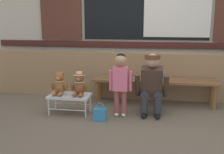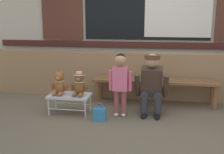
{
  "view_description": "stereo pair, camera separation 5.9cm",
  "coord_description": "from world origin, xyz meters",
  "px_view_note": "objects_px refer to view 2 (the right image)",
  "views": [
    {
      "loc": [
        0.22,
        -3.54,
        1.46
      ],
      "look_at": [
        -0.45,
        0.62,
        0.55
      ],
      "focal_mm": 43.78,
      "sensor_mm": 36.0,
      "label": 1
    },
    {
      "loc": [
        0.28,
        -3.53,
        1.46
      ],
      "look_at": [
        -0.45,
        0.62,
        0.55
      ],
      "focal_mm": 43.78,
      "sensor_mm": 36.0,
      "label": 2
    }
  ],
  "objects_px": {
    "teddy_bear_with_hat": "(79,84)",
    "adult_crouching": "(152,84)",
    "child_standing": "(120,78)",
    "teddy_bear_plain": "(59,84)",
    "handbag_on_ground": "(100,114)",
    "wooden_bench_long": "(155,83)",
    "small_display_bench": "(70,97)"
  },
  "relations": [
    {
      "from": "teddy_bear_plain",
      "to": "adult_crouching",
      "type": "xyz_separation_m",
      "value": [
        1.42,
        0.16,
        0.02
      ]
    },
    {
      "from": "small_display_bench",
      "to": "adult_crouching",
      "type": "bearing_deg",
      "value": 7.46
    },
    {
      "from": "teddy_bear_with_hat",
      "to": "child_standing",
      "type": "distance_m",
      "value": 0.64
    },
    {
      "from": "child_standing",
      "to": "adult_crouching",
      "type": "distance_m",
      "value": 0.5
    },
    {
      "from": "wooden_bench_long",
      "to": "teddy_bear_plain",
      "type": "bearing_deg",
      "value": -154.81
    },
    {
      "from": "handbag_on_ground",
      "to": "wooden_bench_long",
      "type": "bearing_deg",
      "value": 49.91
    },
    {
      "from": "small_display_bench",
      "to": "teddy_bear_with_hat",
      "type": "xyz_separation_m",
      "value": [
        0.16,
        0.0,
        0.21
      ]
    },
    {
      "from": "child_standing",
      "to": "handbag_on_ground",
      "type": "xyz_separation_m",
      "value": [
        -0.27,
        -0.25,
        -0.5
      ]
    },
    {
      "from": "teddy_bear_with_hat",
      "to": "wooden_bench_long",
      "type": "bearing_deg",
      "value": 31.08
    },
    {
      "from": "teddy_bear_with_hat",
      "to": "child_standing",
      "type": "bearing_deg",
      "value": 1.65
    },
    {
      "from": "small_display_bench",
      "to": "adult_crouching",
      "type": "xyz_separation_m",
      "value": [
        1.26,
        0.17,
        0.21
      ]
    },
    {
      "from": "teddy_bear_plain",
      "to": "handbag_on_ground",
      "type": "distance_m",
      "value": 0.81
    },
    {
      "from": "adult_crouching",
      "to": "wooden_bench_long",
      "type": "bearing_deg",
      "value": 86.53
    },
    {
      "from": "teddy_bear_with_hat",
      "to": "adult_crouching",
      "type": "relative_size",
      "value": 0.38
    },
    {
      "from": "wooden_bench_long",
      "to": "teddy_bear_with_hat",
      "type": "relative_size",
      "value": 5.78
    },
    {
      "from": "adult_crouching",
      "to": "handbag_on_ground",
      "type": "relative_size",
      "value": 3.49
    },
    {
      "from": "wooden_bench_long",
      "to": "teddy_bear_plain",
      "type": "height_order",
      "value": "teddy_bear_plain"
    },
    {
      "from": "wooden_bench_long",
      "to": "teddy_bear_with_hat",
      "type": "bearing_deg",
      "value": -148.92
    },
    {
      "from": "teddy_bear_with_hat",
      "to": "handbag_on_ground",
      "type": "height_order",
      "value": "teddy_bear_with_hat"
    },
    {
      "from": "teddy_bear_with_hat",
      "to": "adult_crouching",
      "type": "xyz_separation_m",
      "value": [
        1.1,
        0.16,
        0.01
      ]
    },
    {
      "from": "adult_crouching",
      "to": "child_standing",
      "type": "bearing_deg",
      "value": -162.84
    },
    {
      "from": "adult_crouching",
      "to": "handbag_on_ground",
      "type": "height_order",
      "value": "adult_crouching"
    },
    {
      "from": "wooden_bench_long",
      "to": "small_display_bench",
      "type": "relative_size",
      "value": 3.28
    },
    {
      "from": "teddy_bear_plain",
      "to": "teddy_bear_with_hat",
      "type": "distance_m",
      "value": 0.32
    },
    {
      "from": "wooden_bench_long",
      "to": "adult_crouching",
      "type": "height_order",
      "value": "adult_crouching"
    },
    {
      "from": "adult_crouching",
      "to": "teddy_bear_with_hat",
      "type": "bearing_deg",
      "value": -171.58
    },
    {
      "from": "wooden_bench_long",
      "to": "teddy_bear_with_hat",
      "type": "distance_m",
      "value": 1.33
    },
    {
      "from": "teddy_bear_with_hat",
      "to": "handbag_on_ground",
      "type": "xyz_separation_m",
      "value": [
        0.37,
        -0.23,
        -0.38
      ]
    },
    {
      "from": "wooden_bench_long",
      "to": "handbag_on_ground",
      "type": "bearing_deg",
      "value": -130.09
    },
    {
      "from": "wooden_bench_long",
      "to": "small_display_bench",
      "type": "height_order",
      "value": "wooden_bench_long"
    },
    {
      "from": "child_standing",
      "to": "adult_crouching",
      "type": "height_order",
      "value": "child_standing"
    },
    {
      "from": "teddy_bear_plain",
      "to": "teddy_bear_with_hat",
      "type": "bearing_deg",
      "value": 0.13
    }
  ]
}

